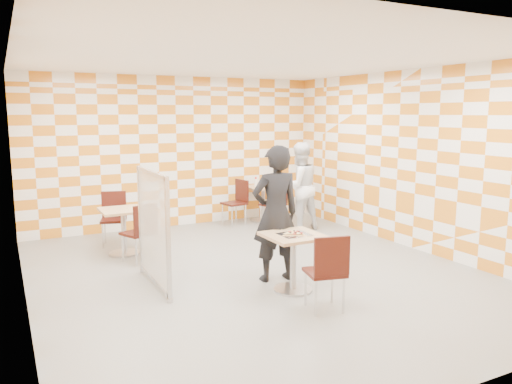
# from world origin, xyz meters

# --- Properties ---
(room_shell) EXTENTS (7.00, 7.00, 7.00)m
(room_shell) POSITION_xyz_m (0.00, 0.54, 1.50)
(room_shell) COLOR gray
(room_shell) RESTS_ON ground
(main_table) EXTENTS (0.70, 0.70, 0.75)m
(main_table) POSITION_xyz_m (0.10, -0.85, 0.51)
(main_table) COLOR tan
(main_table) RESTS_ON ground
(second_table) EXTENTS (0.70, 0.70, 0.75)m
(second_table) POSITION_xyz_m (1.73, 3.05, 0.51)
(second_table) COLOR tan
(second_table) RESTS_ON ground
(empty_table) EXTENTS (0.70, 0.70, 0.75)m
(empty_table) POSITION_xyz_m (-1.46, 1.87, 0.51)
(empty_table) COLOR tan
(empty_table) RESTS_ON ground
(chair_main_front) EXTENTS (0.51, 0.51, 0.92)m
(chair_main_front) POSITION_xyz_m (0.08, -1.64, 0.54)
(chair_main_front) COLOR #39110B
(chair_main_front) RESTS_ON ground
(chair_second_front) EXTENTS (0.55, 0.55, 0.92)m
(chair_second_front) POSITION_xyz_m (1.71, 2.44, 0.54)
(chair_second_front) COLOR #39110B
(chair_second_front) RESTS_ON ground
(chair_second_side) EXTENTS (0.50, 0.49, 0.92)m
(chair_second_side) POSITION_xyz_m (1.12, 3.01, 0.54)
(chair_second_side) COLOR #39110B
(chair_second_side) RESTS_ON ground
(chair_empty_near) EXTENTS (0.55, 0.56, 0.92)m
(chair_empty_near) POSITION_xyz_m (-1.32, 1.26, 0.54)
(chair_empty_near) COLOR #39110B
(chair_empty_near) RESTS_ON ground
(chair_empty_far) EXTENTS (0.52, 0.53, 0.92)m
(chair_empty_far) POSITION_xyz_m (-1.47, 2.57, 0.54)
(chair_empty_far) COLOR #39110B
(chair_empty_far) RESTS_ON ground
(partition) EXTENTS (0.08, 1.38, 1.55)m
(partition) POSITION_xyz_m (-1.45, 0.13, 0.79)
(partition) COLOR white
(partition) RESTS_ON ground
(man_dark) EXTENTS (0.72, 0.50, 1.86)m
(man_dark) POSITION_xyz_m (0.11, -0.36, 0.93)
(man_dark) COLOR black
(man_dark) RESTS_ON ground
(man_white) EXTENTS (0.85, 0.67, 1.72)m
(man_white) POSITION_xyz_m (2.01, 2.07, 0.86)
(man_white) COLOR white
(man_white) RESTS_ON ground
(pizza_on_foil) EXTENTS (0.40, 0.40, 0.04)m
(pizza_on_foil) POSITION_xyz_m (0.10, -0.86, 0.77)
(pizza_on_foil) COLOR silver
(pizza_on_foil) RESTS_ON main_table
(sport_bottle) EXTENTS (0.06, 0.06, 0.20)m
(sport_bottle) POSITION_xyz_m (1.58, 3.09, 0.84)
(sport_bottle) COLOR white
(sport_bottle) RESTS_ON second_table
(soda_bottle) EXTENTS (0.07, 0.07, 0.23)m
(soda_bottle) POSITION_xyz_m (1.90, 3.10, 0.85)
(soda_bottle) COLOR black
(soda_bottle) RESTS_ON second_table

